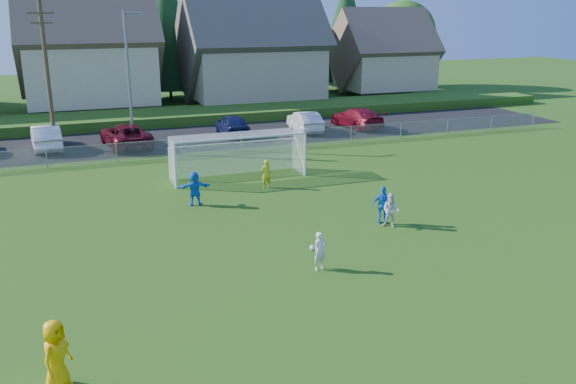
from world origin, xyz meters
The scene contains 21 objects.
ground centered at (0.00, 0.00, 0.00)m, with size 160.00×160.00×0.00m, color #193D0C.
asphalt_lot centered at (0.00, 27.50, 0.01)m, with size 60.00×60.00×0.00m, color black.
grass_embankment centered at (0.00, 35.00, 0.40)m, with size 70.00×6.00×0.80m, color #1E420F.
soccer_ball centered at (-0.26, 4.60, 0.11)m, with size 0.22×0.22×0.22m, color white.
referee centered at (-9.67, -1.55, 0.94)m, with size 0.92×0.60×1.88m, color #FFB005.
player_white_a centered at (-0.71, 2.85, 0.71)m, with size 0.52×0.34×1.42m, color silver.
player_white_b centered at (3.93, 5.87, 0.75)m, with size 0.73×0.57×1.50m, color silver.
player_blue_a centered at (3.85, 6.41, 0.85)m, with size 0.99×0.41×1.69m, color blue.
player_blue_b centered at (-3.32, 11.89, 0.83)m, with size 1.55×0.49×1.67m, color blue.
goalkeeper centered at (0.84, 13.50, 0.75)m, with size 0.55×0.36×1.50m, color #C6C917.
car_b centered at (-10.04, 27.35, 0.82)m, with size 1.74×5.00×1.65m, color silver.
car_c centered at (-4.96, 26.29, 0.79)m, with size 2.61×5.67×1.58m, color #550916.
car_e centered at (2.89, 27.41, 0.80)m, with size 1.89×4.71×1.60m, color #131944.
car_f centered at (8.53, 26.98, 0.77)m, with size 1.63×4.68×1.54m, color silver.
car_g centered at (12.94, 26.94, 0.79)m, with size 2.20×5.42×1.57m, color maroon.
soccer_goal centered at (0.00, 16.05, 1.63)m, with size 7.42×1.90×2.50m.
chainlink_fence centered at (0.00, 22.00, 0.63)m, with size 52.06×0.06×1.20m.
streetlight centered at (-4.45, 26.00, 4.84)m, with size 1.38×0.18×9.00m.
utility_pole centered at (-9.50, 27.00, 5.15)m, with size 1.60×0.26×10.00m.
houses_row centered at (1.97, 42.46, 7.33)m, with size 53.90×11.45×13.27m.
tree_row centered at (1.04, 48.74, 6.91)m, with size 65.98×12.36×13.80m.
Camera 1 is at (-8.96, -15.83, 9.11)m, focal length 38.00 mm.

